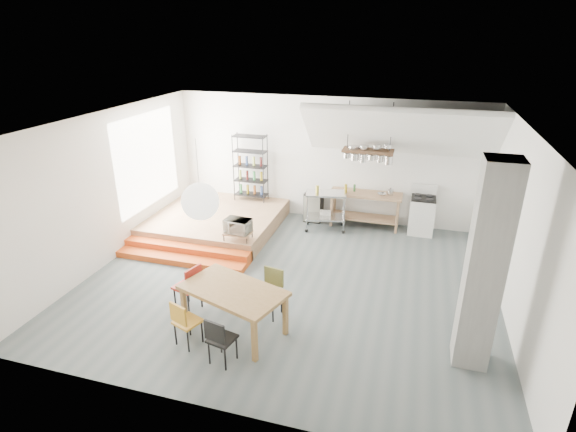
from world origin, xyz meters
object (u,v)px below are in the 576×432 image
(dining_table, at_px, (233,294))
(stove, at_px, (422,215))
(mini_fridge, at_px, (314,206))
(rolling_cart, at_px, (326,206))

(dining_table, bearing_deg, stove, 78.38)
(stove, height_order, mini_fridge, stove)
(stove, bearing_deg, rolling_cart, -168.93)
(rolling_cart, bearing_deg, mini_fridge, 118.50)
(stove, xyz_separation_m, mini_fridge, (-2.75, 0.04, -0.10))
(stove, relative_size, dining_table, 0.61)
(mini_fridge, bearing_deg, stove, -0.91)
(dining_table, height_order, rolling_cart, rolling_cart)
(stove, height_order, dining_table, stove)
(stove, bearing_deg, mini_fridge, 179.09)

